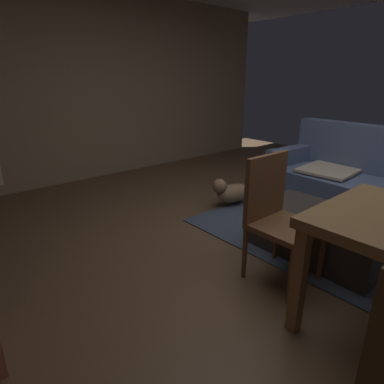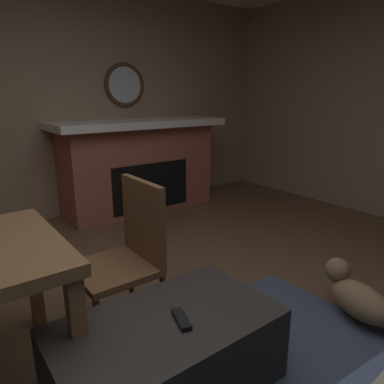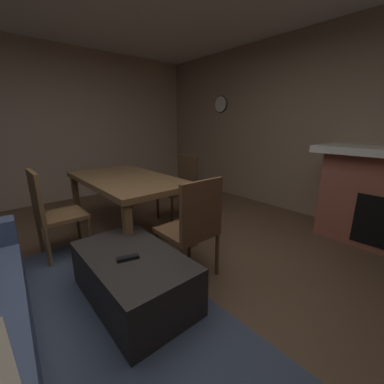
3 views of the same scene
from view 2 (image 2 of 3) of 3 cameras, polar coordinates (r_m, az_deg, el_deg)
floor at (r=2.12m, az=-3.18°, el=-26.23°), size 8.17×8.17×0.00m
wall_back_fireplace_side at (r=4.30m, az=-26.15°, el=12.75°), size 7.21×0.12×2.64m
fireplace at (r=4.44m, az=-8.53°, el=4.31°), size 2.08×0.76×1.12m
round_wall_mirror at (r=4.61m, az=-10.81°, el=16.59°), size 0.53×0.05×0.53m
ottoman_coffee_table at (r=1.87m, az=-4.01°, el=-24.76°), size 1.05×0.61×0.40m
tv_remote at (r=1.73m, az=-1.73°, el=-19.83°), size 0.09×0.17×0.02m
dining_chair_west at (r=2.14m, az=-10.26°, el=-9.18°), size 0.44×0.44×0.93m
small_dog at (r=2.55m, az=24.89°, el=-14.85°), size 0.31×0.51×0.31m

